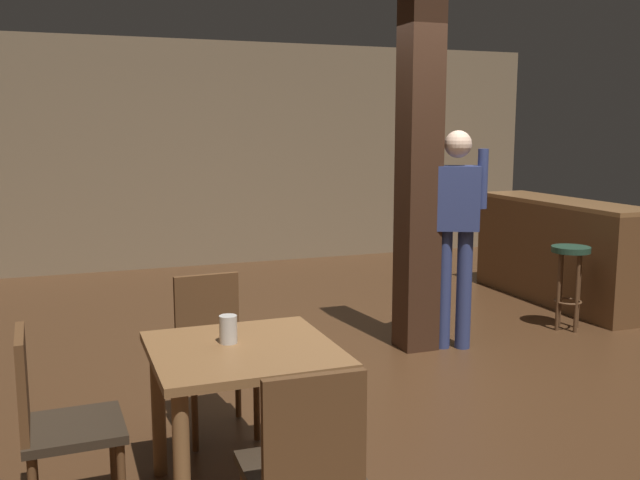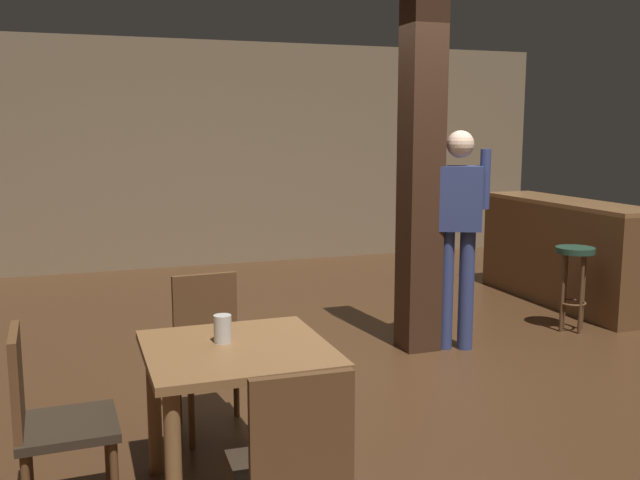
% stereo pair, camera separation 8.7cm
% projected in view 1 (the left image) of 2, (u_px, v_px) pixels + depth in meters
% --- Properties ---
extents(ground_plane, '(10.80, 10.80, 0.00)m').
position_uv_depth(ground_plane, '(409.00, 369.00, 5.19)').
color(ground_plane, '#422816').
extents(wall_back, '(8.00, 0.10, 2.80)m').
position_uv_depth(wall_back, '(249.00, 154.00, 9.13)').
color(wall_back, '#756047').
rests_on(wall_back, ground_plane).
extents(pillar, '(0.28, 0.28, 2.80)m').
position_uv_depth(pillar, '(419.00, 172.00, 5.49)').
color(pillar, '#382114').
rests_on(pillar, ground_plane).
extents(dining_table, '(0.85, 0.85, 0.73)m').
position_uv_depth(dining_table, '(243.00, 375.00, 3.33)').
color(dining_table, brown).
rests_on(dining_table, ground_plane).
extents(chair_north, '(0.44, 0.44, 0.89)m').
position_uv_depth(chair_north, '(213.00, 346.00, 4.08)').
color(chair_north, '#2D2319').
rests_on(chair_north, ground_plane).
extents(chair_west, '(0.43, 0.43, 0.89)m').
position_uv_depth(chair_west, '(54.00, 419.00, 3.06)').
color(chair_west, '#2D2319').
rests_on(chair_west, ground_plane).
extents(chair_south, '(0.43, 0.43, 0.89)m').
position_uv_depth(chair_south, '(305.00, 466.00, 2.63)').
color(chair_south, '#2D2319').
rests_on(chair_south, ground_plane).
extents(napkin_cup, '(0.08, 0.08, 0.13)m').
position_uv_depth(napkin_cup, '(228.00, 329.00, 3.36)').
color(napkin_cup, beige).
rests_on(napkin_cup, dining_table).
extents(standing_person, '(0.46, 0.32, 1.72)m').
position_uv_depth(standing_person, '(456.00, 223.00, 5.54)').
color(standing_person, navy).
rests_on(standing_person, ground_plane).
extents(bar_counter, '(0.56, 2.13, 1.03)m').
position_uv_depth(bar_counter, '(553.00, 251.00, 7.11)').
color(bar_counter, brown).
rests_on(bar_counter, ground_plane).
extents(bar_stool_near, '(0.33, 0.33, 0.73)m').
position_uv_depth(bar_stool_near, '(570.00, 268.00, 6.13)').
color(bar_stool_near, '#1E3828').
rests_on(bar_stool_near, ground_plane).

